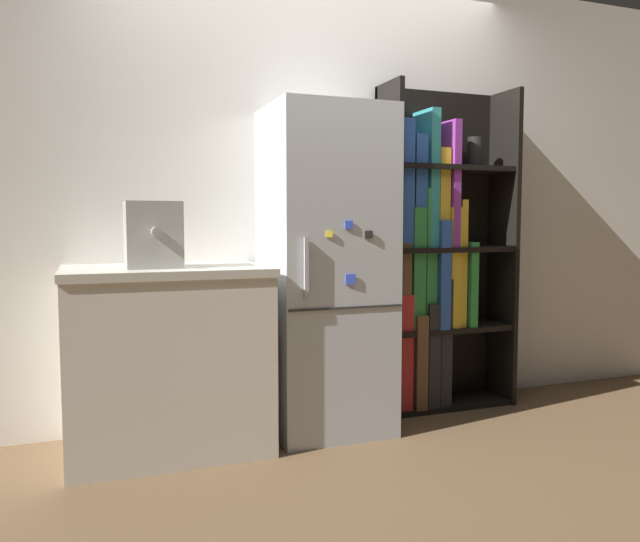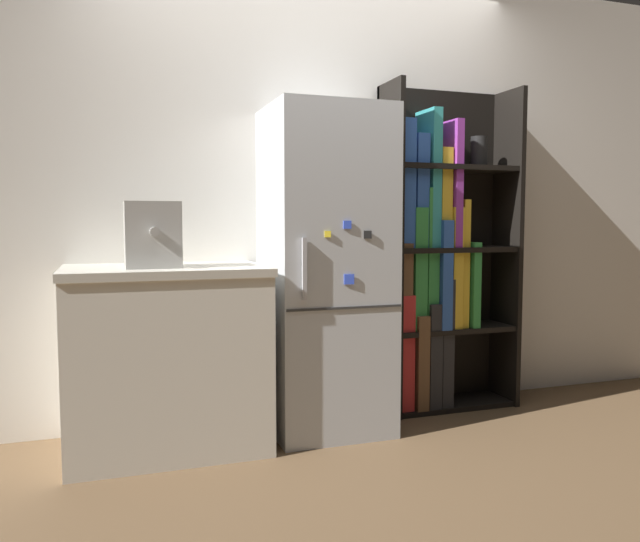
{
  "view_description": "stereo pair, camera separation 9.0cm",
  "coord_description": "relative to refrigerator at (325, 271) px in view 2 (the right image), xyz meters",
  "views": [
    {
      "loc": [
        -1.19,
        -2.96,
        1.12
      ],
      "look_at": [
        -0.03,
        0.15,
        0.86
      ],
      "focal_mm": 35.0,
      "sensor_mm": 36.0,
      "label": 1
    },
    {
      "loc": [
        -1.11,
        -2.99,
        1.12
      ],
      "look_at": [
        -0.03,
        0.15,
        0.86
      ],
      "focal_mm": 35.0,
      "sensor_mm": 36.0,
      "label": 2
    }
  ],
  "objects": [
    {
      "name": "bookshelf",
      "position": [
        0.74,
        0.16,
        0.01
      ],
      "size": [
        0.82,
        0.32,
        1.92
      ],
      "color": "black",
      "rests_on": "ground_plane"
    },
    {
      "name": "refrigerator",
      "position": [
        0.0,
        0.0,
        0.0
      ],
      "size": [
        0.62,
        0.61,
        1.73
      ],
      "color": "silver",
      "rests_on": "ground_plane"
    },
    {
      "name": "ground_plane",
      "position": [
        0.0,
        -0.16,
        -0.86
      ],
      "size": [
        16.0,
        16.0,
        0.0
      ],
      "primitive_type": "plane",
      "color": "brown"
    },
    {
      "name": "wall_back",
      "position": [
        0.0,
        0.32,
        0.44
      ],
      "size": [
        8.0,
        0.05,
        2.6
      ],
      "color": "white",
      "rests_on": "ground_plane"
    },
    {
      "name": "espresso_machine",
      "position": [
        -0.9,
        -0.07,
        0.2
      ],
      "size": [
        0.26,
        0.3,
        0.31
      ],
      "color": "#A5A39E",
      "rests_on": "kitchen_counter"
    },
    {
      "name": "kitchen_counter",
      "position": [
        -0.84,
        -0.02,
        -0.41
      ],
      "size": [
        0.97,
        0.65,
        0.91
      ],
      "color": "silver",
      "rests_on": "ground_plane"
    }
  ]
}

